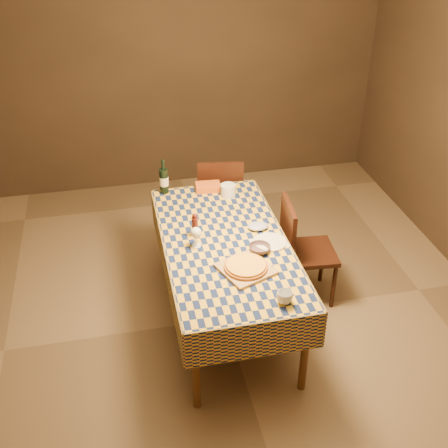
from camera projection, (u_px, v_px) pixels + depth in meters
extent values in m
plane|color=brown|center=(225.00, 318.00, 4.66)|extent=(5.00, 5.00, 0.00)
cube|color=#34271D|center=(176.00, 68.00, 5.99)|extent=(4.50, 0.10, 2.70)
cylinder|color=brown|center=(196.00, 367.00, 3.71)|extent=(0.06, 0.06, 0.75)
cylinder|color=brown|center=(305.00, 350.00, 3.85)|extent=(0.06, 0.06, 0.75)
cylinder|color=brown|center=(165.00, 232.00, 5.08)|extent=(0.06, 0.06, 0.75)
cylinder|color=brown|center=(246.00, 223.00, 5.21)|extent=(0.06, 0.06, 0.75)
cube|color=brown|center=(225.00, 245.00, 4.26)|extent=(0.90, 1.80, 0.03)
cube|color=olive|center=(225.00, 243.00, 4.25)|extent=(0.92, 1.82, 0.02)
cube|color=olive|center=(256.00, 341.00, 3.58)|extent=(0.94, 0.01, 0.30)
cube|color=olive|center=(204.00, 200.00, 5.08)|extent=(0.94, 0.01, 0.30)
cube|color=olive|center=(165.00, 266.00, 4.25)|extent=(0.01, 1.84, 0.30)
cube|color=olive|center=(283.00, 251.00, 4.41)|extent=(0.01, 1.84, 0.30)
cube|color=tan|center=(246.00, 269.00, 3.95)|extent=(0.43, 0.43, 0.02)
cylinder|color=#9B5219|center=(246.00, 267.00, 3.94)|extent=(0.36, 0.36, 0.02)
cylinder|color=gold|center=(246.00, 265.00, 3.93)|extent=(0.32, 0.32, 0.01)
cylinder|color=#471410|center=(195.00, 227.00, 4.27)|extent=(0.06, 0.06, 0.16)
sphere|color=#471410|center=(195.00, 216.00, 4.22)|extent=(0.04, 0.04, 0.04)
imported|color=#58424A|center=(260.00, 249.00, 4.13)|extent=(0.16, 0.16, 0.05)
cylinder|color=white|center=(196.00, 246.00, 4.20)|extent=(0.09, 0.09, 0.01)
cylinder|color=white|center=(196.00, 241.00, 4.18)|extent=(0.01, 0.01, 0.08)
sphere|color=white|center=(196.00, 232.00, 4.13)|extent=(0.08, 0.08, 0.08)
ellipsoid|color=#440811|center=(196.00, 234.00, 4.14)|extent=(0.05, 0.05, 0.03)
cylinder|color=black|center=(164.00, 181.00, 4.83)|extent=(0.10, 0.10, 0.22)
cylinder|color=black|center=(163.00, 165.00, 4.75)|extent=(0.04, 0.04, 0.09)
cylinder|color=beige|center=(164.00, 181.00, 4.83)|extent=(0.10, 0.10, 0.08)
cylinder|color=silver|center=(228.00, 190.00, 4.81)|extent=(0.15, 0.15, 0.11)
cube|color=#C35619|center=(208.00, 187.00, 4.92)|extent=(0.23, 0.17, 0.05)
cylinder|color=white|center=(270.00, 242.00, 4.23)|extent=(0.28, 0.28, 0.01)
imported|color=silver|center=(285.00, 297.00, 3.64)|extent=(0.11, 0.11, 0.08)
cube|color=silver|center=(269.00, 243.00, 4.23)|extent=(0.29, 0.24, 0.00)
ellipsoid|color=#A0A8CD|center=(258.00, 226.00, 4.39)|extent=(0.17, 0.13, 0.05)
cube|color=black|center=(220.00, 198.00, 5.45)|extent=(0.48, 0.48, 0.04)
cube|color=black|center=(220.00, 185.00, 5.14)|extent=(0.42, 0.10, 0.46)
cylinder|color=black|center=(236.00, 209.00, 5.73)|extent=(0.04, 0.04, 0.43)
cylinder|color=black|center=(201.00, 210.00, 5.72)|extent=(0.04, 0.04, 0.43)
cylinder|color=black|center=(239.00, 228.00, 5.43)|extent=(0.04, 0.04, 0.43)
cylinder|color=black|center=(202.00, 229.00, 5.41)|extent=(0.04, 0.04, 0.43)
cube|color=black|center=(309.00, 253.00, 4.68)|extent=(0.46, 0.46, 0.04)
cube|color=black|center=(288.00, 229.00, 4.52)|extent=(0.07, 0.42, 0.46)
cylinder|color=black|center=(334.00, 286.00, 4.68)|extent=(0.04, 0.04, 0.43)
cylinder|color=black|center=(322.00, 261.00, 4.98)|extent=(0.04, 0.04, 0.43)
cylinder|color=black|center=(291.00, 290.00, 4.64)|extent=(0.04, 0.04, 0.43)
cylinder|color=black|center=(282.00, 264.00, 4.94)|extent=(0.04, 0.04, 0.43)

